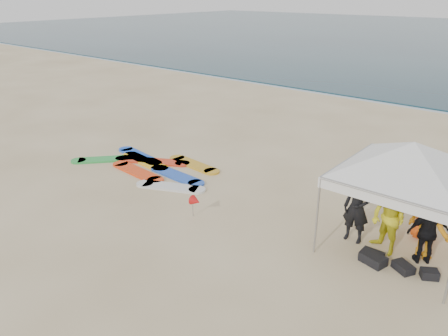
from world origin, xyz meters
name	(u,v)px	position (x,y,z in m)	size (l,w,h in m)	color
ground	(160,245)	(0.00, 0.00, 0.00)	(120.00, 120.00, 0.00)	beige
shoreline_foam	(408,105)	(0.00, 18.20, 0.00)	(160.00, 1.20, 0.01)	silver
person_black_a	(357,208)	(3.57, 3.25, 0.90)	(0.66, 0.43, 1.81)	black
person_yellow	(388,218)	(4.35, 3.24, 0.89)	(0.87, 0.68, 1.79)	yellow
person_orange_a	(430,223)	(5.17, 3.63, 0.89)	(1.15, 0.66, 1.78)	orange
person_black_b	(428,232)	(5.21, 3.38, 0.79)	(0.93, 0.39, 1.58)	black
person_orange_b	(428,210)	(4.89, 4.45, 0.80)	(0.78, 0.51, 1.60)	#F15415
canopy_tent	(415,142)	(4.54, 3.60, 2.71)	(4.13, 4.13, 3.12)	#A5A5A8
marker_pennant	(196,201)	(-0.27, 1.59, 0.49)	(0.28, 0.28, 0.64)	#A5A5A8
gear_pile	(387,262)	(4.64, 2.70, 0.10)	(1.74, 0.70, 0.22)	black
surfboard_spread	(151,166)	(-4.01, 3.27, 0.03)	(5.37, 2.96, 0.07)	silver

